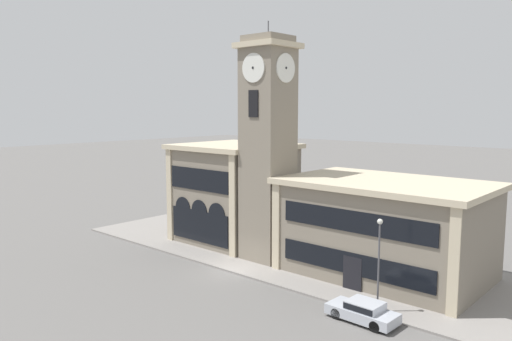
# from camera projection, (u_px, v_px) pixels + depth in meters

# --- Properties ---
(ground_plane) EXTENTS (300.00, 300.00, 0.00)m
(ground_plane) POSITION_uv_depth(u_px,v_px,m) (229.00, 272.00, 40.24)
(ground_plane) COLOR #605E5B
(sidewalk_kerb) EXTENTS (42.18, 14.42, 0.15)m
(sidewalk_kerb) POSITION_uv_depth(u_px,v_px,m) (285.00, 252.00, 45.58)
(sidewalk_kerb) COLOR gray
(sidewalk_kerb) RESTS_ON ground_plane
(clock_tower) EXTENTS (4.32, 4.32, 20.37)m
(clock_tower) POSITION_uv_depth(u_px,v_px,m) (268.00, 150.00, 42.58)
(clock_tower) COLOR gray
(clock_tower) RESTS_ON ground_plane
(town_hall_left_wing) EXTENTS (10.08, 10.16, 9.66)m
(town_hall_left_wing) POSITION_uv_depth(u_px,v_px,m) (235.00, 192.00, 49.80)
(town_hall_left_wing) COLOR gray
(town_hall_left_wing) RESTS_ON ground_plane
(town_hall_right_wing) EXTENTS (15.68, 10.16, 7.61)m
(town_hall_right_wing) POSITION_uv_depth(u_px,v_px,m) (385.00, 228.00, 39.12)
(town_hall_right_wing) COLOR gray
(town_hall_right_wing) RESTS_ON ground_plane
(parked_car_near) EXTENTS (4.46, 2.00, 1.33)m
(parked_car_near) POSITION_uv_depth(u_px,v_px,m) (363.00, 311.00, 30.89)
(parked_car_near) COLOR #B2B7C1
(parked_car_near) RESTS_ON ground_plane
(street_lamp) EXTENTS (0.36, 0.36, 6.09)m
(street_lamp) POSITION_uv_depth(u_px,v_px,m) (379.00, 251.00, 31.70)
(street_lamp) COLOR #4C4C51
(street_lamp) RESTS_ON sidewalk_kerb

